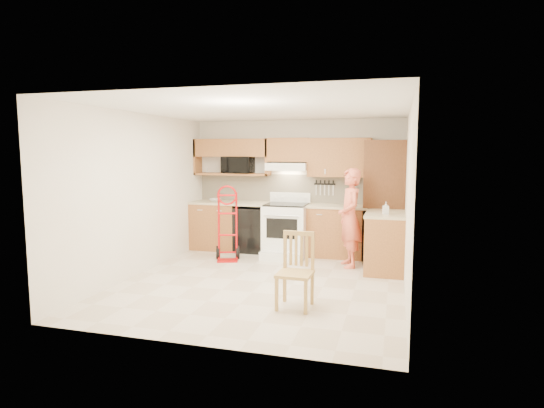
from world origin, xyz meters
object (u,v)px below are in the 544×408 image
at_px(hand_truck, 227,227).
at_px(microwave, 238,165).
at_px(dining_chair, 295,271).
at_px(range, 285,226).
at_px(person, 350,218).

bearing_deg(hand_truck, microwave, 80.01).
bearing_deg(microwave, dining_chair, -58.32).
bearing_deg(dining_chair, range, 108.23).
bearing_deg(hand_truck, person, -14.60).
bearing_deg(range, microwave, 158.50).
xyz_separation_m(range, hand_truck, (-0.91, -0.55, 0.02)).
height_order(range, hand_truck, hand_truck).
height_order(microwave, person, microwave).
height_order(range, person, person).
bearing_deg(person, hand_truck, -106.90).
distance_m(microwave, hand_truck, 1.43).
distance_m(range, person, 1.29).
relative_size(microwave, person, 0.36).
bearing_deg(dining_chair, person, 80.66).
bearing_deg(person, range, -129.47).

